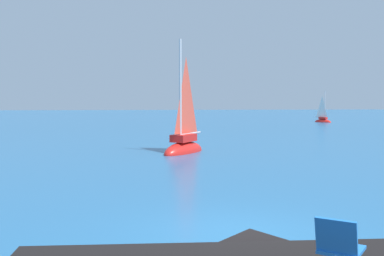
{
  "coord_description": "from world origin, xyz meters",
  "views": [
    {
      "loc": [
        -1.5,
        -9.13,
        2.78
      ],
      "look_at": [
        -0.18,
        10.44,
        1.41
      ],
      "focal_mm": 44.26,
      "sensor_mm": 36.0,
      "label": 1
    }
  ],
  "objects": [
    {
      "name": "ground_plane",
      "position": [
        0.0,
        0.0,
        0.0
      ],
      "size": [
        160.0,
        160.0,
        0.0
      ],
      "primitive_type": "plane",
      "color": "#236093"
    },
    {
      "name": "sailboat_near",
      "position": [
        -0.37,
        13.6,
        0.32
      ],
      "size": [
        2.61,
        3.2,
        5.95
      ],
      "rotation": [
        0.0,
        0.0,
        4.13
      ],
      "color": "red",
      "rests_on": "ground"
    },
    {
      "name": "sailboat_far",
      "position": [
        15.15,
        38.25,
        0.19
      ],
      "size": [
        1.66,
        1.79,
        3.47
      ],
      "rotation": [
        0.0,
        0.0,
        5.42
      ],
      "color": "red",
      "rests_on": "ground"
    },
    {
      "name": "beach_chair",
      "position": [
        0.63,
        -3.73,
        1.0
      ],
      "size": [
        0.74,
        0.76,
        0.8
      ],
      "rotation": [
        0.0,
        0.0,
        0.95
      ],
      "color": "blue",
      "rests_on": "shore_ledge"
    }
  ]
}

